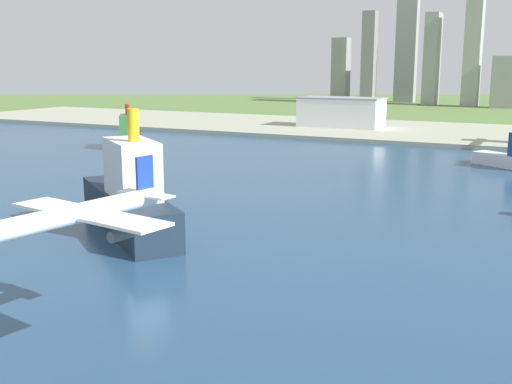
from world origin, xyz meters
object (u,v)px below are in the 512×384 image
Objects in this scene: airplane_landing at (80,213)px; container_barge at (130,136)px; cargo_ship at (129,198)px; warehouse_main at (341,112)px.

airplane_landing is 267.44m from container_barge.
airplane_landing is 0.68× the size of container_barge.
warehouse_main is (-40.18, 299.21, 3.29)m from cargo_ship.
container_barge is 0.90× the size of cargo_ship.
cargo_ship is 0.96× the size of warehouse_main.
container_barge is 0.87× the size of warehouse_main.
container_barge reaches higher than warehouse_main.
cargo_ship is 301.92m from warehouse_main.
container_barge is 186.56m from cargo_ship.
airplane_landing is at bearing -56.91° from cargo_ship.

